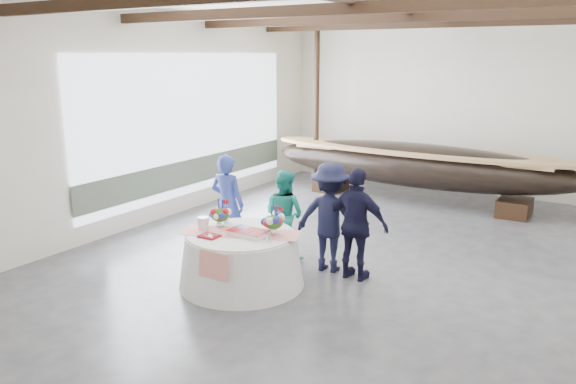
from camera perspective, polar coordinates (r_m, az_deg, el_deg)
The scene contains 13 objects.
floor at distance 10.35m, azimuth 8.31°, elevation -6.61°, with size 10.00×12.00×0.01m, color #3D3D42.
wall_back at distance 15.46m, azimuth 17.75°, elevation 8.23°, with size 10.00×0.02×4.50m, color silver.
wall_front at distance 4.99m, azimuth -19.85°, elevation -2.57°, with size 10.00×0.02×4.50m, color silver.
wall_left at distance 12.61m, azimuth -12.72°, elevation 7.42°, with size 0.02×12.00×4.50m, color silver.
pavilion_structure at distance 10.40m, azimuth 10.83°, elevation 15.89°, with size 9.80×11.76×4.50m.
open_bay at distance 13.36m, azimuth -9.46°, elevation 6.08°, with size 0.03×7.00×3.20m.
longboat_display at distance 14.15m, azimuth 12.90°, elevation 2.70°, with size 7.84×1.57×1.47m.
banquet_table at distance 9.01m, azimuth -4.76°, elevation -6.76°, with size 2.00×2.00×0.86m.
tabletop_items at distance 8.92m, azimuth -4.72°, elevation -3.05°, with size 1.92×1.20×0.40m.
guest_woman_blue at distance 10.35m, azimuth -6.17°, elevation -1.19°, with size 0.67×0.44×1.84m, color navy.
guest_woman_teal at distance 9.99m, azimuth -0.40°, elevation -2.31°, with size 0.79×0.61×1.62m, color #1B8E7B.
guest_man_left at distance 9.43m, azimuth 4.30°, elevation -2.57°, with size 1.20×0.69×1.86m, color black.
guest_man_right at distance 9.09m, azimuth 7.01°, elevation -3.32°, with size 1.08×0.45×1.84m, color black.
Camera 1 is at (3.82, -8.92, 3.59)m, focal length 35.00 mm.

